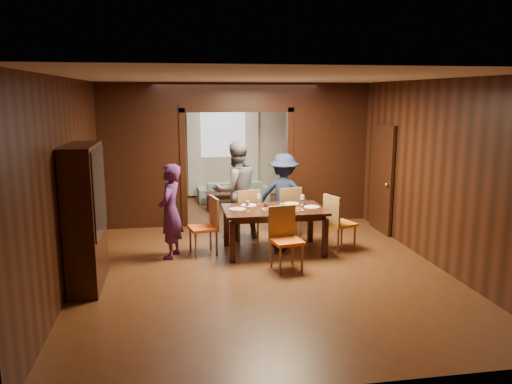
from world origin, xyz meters
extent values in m
plane|color=#572C18|center=(0.00, 0.00, 0.00)|extent=(9.00, 9.00, 0.00)
cube|color=silver|center=(0.00, 0.00, 2.90)|extent=(5.50, 9.00, 0.02)
cube|color=black|center=(0.00, 4.50, 1.45)|extent=(5.50, 0.02, 2.90)
cube|color=black|center=(-2.75, 0.00, 1.45)|extent=(0.02, 9.00, 2.90)
cube|color=black|center=(2.75, 0.00, 1.45)|extent=(0.02, 9.00, 2.90)
cube|color=black|center=(-1.93, 1.60, 1.20)|extent=(1.65, 0.15, 2.40)
cube|color=black|center=(1.93, 1.60, 1.20)|extent=(1.65, 0.15, 2.40)
cube|color=black|center=(0.00, 1.60, 2.65)|extent=(5.50, 0.15, 0.50)
cube|color=beige|center=(0.00, 4.47, 1.45)|extent=(5.40, 0.04, 2.85)
imported|color=#491E58|center=(-1.37, -0.44, 0.78)|extent=(0.53, 0.66, 1.56)
imported|color=#515056|center=(-0.17, 0.49, 0.91)|extent=(1.03, 0.90, 1.82)
imported|color=#1A2341|center=(0.76, 0.59, 0.78)|extent=(1.15, 0.88, 1.57)
imported|color=#94BFC1|center=(0.18, 3.85, 0.26)|extent=(1.82, 0.77, 0.52)
imported|color=black|center=(0.49, -0.36, 0.80)|extent=(0.29, 0.29, 0.07)
cube|color=black|center=(0.36, -0.42, 0.38)|extent=(1.70, 1.06, 0.76)
cube|color=black|center=(-0.17, 2.88, 0.20)|extent=(0.80, 0.50, 0.40)
cube|color=black|center=(-2.53, -1.50, 1.00)|extent=(0.40, 1.20, 2.00)
cube|color=black|center=(2.70, 0.50, 1.05)|extent=(0.06, 0.90, 2.10)
cube|color=silver|center=(0.00, 4.44, 1.70)|extent=(1.20, 0.03, 1.30)
cube|color=white|center=(-0.75, 4.40, 1.25)|extent=(0.35, 0.06, 2.40)
cube|color=white|center=(0.75, 4.40, 1.25)|extent=(0.35, 0.06, 2.40)
cylinder|color=silver|center=(-0.26, -0.39, 0.77)|extent=(0.27, 0.27, 0.01)
cylinder|color=white|center=(-0.03, -0.13, 0.77)|extent=(0.27, 0.27, 0.01)
cylinder|color=silver|center=(0.74, -0.13, 0.77)|extent=(0.27, 0.27, 0.01)
cylinder|color=white|center=(1.02, -0.44, 0.77)|extent=(0.27, 0.27, 0.01)
cylinder|color=silver|center=(0.40, -0.72, 0.77)|extent=(0.27, 0.27, 0.01)
cube|color=gray|center=(0.30, -0.51, 0.78)|extent=(0.30, 0.20, 0.04)
cube|color=gray|center=(0.66, -0.64, 0.78)|extent=(0.30, 0.20, 0.04)
cylinder|color=silver|center=(0.45, -0.68, 0.83)|extent=(0.07, 0.07, 0.14)
camera|label=1|loc=(-1.31, -8.51, 2.67)|focal=35.00mm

